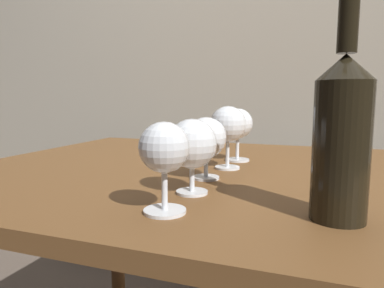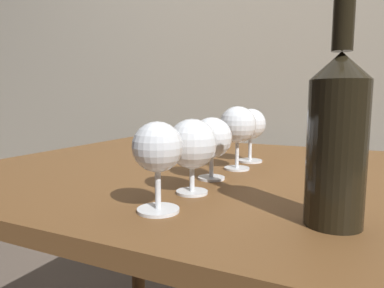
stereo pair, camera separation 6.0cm
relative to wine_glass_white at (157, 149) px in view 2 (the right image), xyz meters
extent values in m
cube|color=#B2A893|center=(0.01, 1.23, 0.43)|extent=(5.00, 0.08, 2.60)
cube|color=brown|center=(0.01, 0.34, -0.11)|extent=(1.27, 0.94, 0.03)
cylinder|color=brown|center=(-0.57, 0.76, -0.50)|extent=(0.06, 0.06, 0.75)
cylinder|color=white|center=(0.00, 0.00, -0.09)|extent=(0.06, 0.06, 0.00)
cylinder|color=white|center=(0.00, 0.00, -0.06)|extent=(0.01, 0.01, 0.07)
sphere|color=white|center=(0.00, 0.00, 0.00)|extent=(0.07, 0.07, 0.07)
ellipsoid|color=beige|center=(0.00, 0.00, 0.01)|extent=(0.07, 0.07, 0.04)
cylinder|color=white|center=(0.00, 0.11, -0.09)|extent=(0.06, 0.06, 0.00)
cylinder|color=white|center=(0.00, 0.11, -0.06)|extent=(0.01, 0.01, 0.06)
sphere|color=white|center=(0.00, 0.11, -0.01)|extent=(0.09, 0.09, 0.09)
ellipsoid|color=#380711|center=(0.00, 0.11, -0.01)|extent=(0.08, 0.08, 0.03)
cylinder|color=white|center=(-0.01, 0.23, -0.09)|extent=(0.06, 0.06, 0.00)
cylinder|color=white|center=(-0.01, 0.23, -0.06)|extent=(0.01, 0.01, 0.06)
sphere|color=white|center=(-0.01, 0.23, -0.01)|extent=(0.08, 0.08, 0.08)
ellipsoid|color=gold|center=(-0.01, 0.23, -0.01)|extent=(0.07, 0.07, 0.03)
cylinder|color=white|center=(0.01, 0.34, -0.09)|extent=(0.06, 0.06, 0.00)
cylinder|color=white|center=(0.01, 0.34, -0.05)|extent=(0.01, 0.01, 0.07)
sphere|color=white|center=(0.01, 0.34, 0.01)|extent=(0.09, 0.09, 0.09)
ellipsoid|color=pink|center=(0.01, 0.34, 0.01)|extent=(0.08, 0.08, 0.03)
cylinder|color=white|center=(0.01, 0.46, -0.09)|extent=(0.07, 0.07, 0.00)
cylinder|color=white|center=(0.01, 0.46, -0.05)|extent=(0.01, 0.01, 0.07)
sphere|color=white|center=(0.01, 0.46, 0.01)|extent=(0.08, 0.08, 0.08)
ellipsoid|color=maroon|center=(0.01, 0.46, 0.00)|extent=(0.07, 0.07, 0.03)
cylinder|color=black|center=(0.24, 0.05, 0.00)|extent=(0.08, 0.08, 0.19)
cone|color=black|center=(0.24, 0.05, 0.11)|extent=(0.08, 0.08, 0.04)
cylinder|color=black|center=(0.24, 0.05, 0.17)|extent=(0.03, 0.03, 0.08)
camera|label=1|loc=(0.20, -0.45, 0.07)|focal=32.29mm
camera|label=2|loc=(0.26, -0.43, 0.07)|focal=32.29mm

